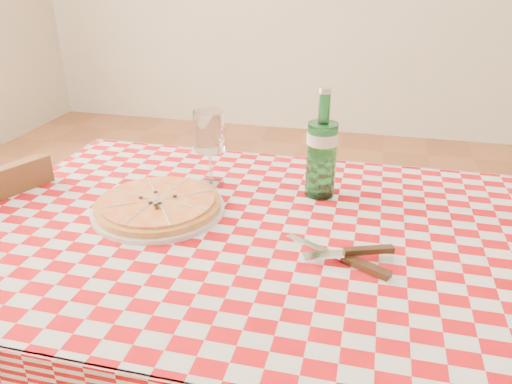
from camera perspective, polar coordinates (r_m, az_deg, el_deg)
dining_table at (r=1.15m, az=0.26°, el=-8.52°), size 1.20×0.80×0.75m
tablecloth at (r=1.10m, az=0.27°, el=-4.43°), size 1.30×0.90×0.01m
pizza_plate at (r=1.18m, az=-11.13°, el=-1.31°), size 0.36×0.36×0.04m
water_bottle at (r=1.21m, az=7.57°, el=5.51°), size 0.09×0.09×0.27m
wine_glass at (r=1.27m, az=-5.29°, el=4.90°), size 0.08×0.08×0.20m
cutlery at (r=1.00m, az=9.97°, el=-7.02°), size 0.25×0.21×0.03m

